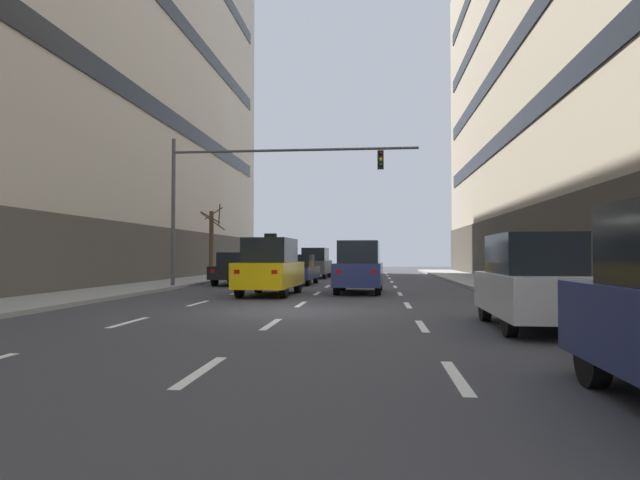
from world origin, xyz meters
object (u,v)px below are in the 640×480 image
(car_driving_0, at_px, (316,263))
(pedestrian_0, at_px, (529,267))
(taxi_driving_5, at_px, (270,267))
(street_tree_2, at_px, (212,242))
(car_driving_1, at_px, (359,267))
(traffic_signal_0, at_px, (247,182))
(taxi_driving_4, at_px, (363,263))
(car_driving_2, at_px, (238,269))
(car_parked_1, at_px, (532,281))
(car_driving_3, at_px, (298,270))

(car_driving_0, distance_m, pedestrian_0, 15.81)
(taxi_driving_5, xyz_separation_m, street_tree_2, (-6.31, 12.96, 1.31))
(car_driving_1, relative_size, traffic_signal_0, 0.39)
(taxi_driving_4, relative_size, traffic_signal_0, 0.37)
(taxi_driving_5, height_order, traffic_signal_0, traffic_signal_0)
(car_driving_1, distance_m, pedestrian_0, 8.14)
(car_driving_2, xyz_separation_m, traffic_signal_0, (1.33, -3.53, 4.12))
(car_driving_1, height_order, car_parked_1, car_driving_1)
(traffic_signal_0, bearing_deg, car_driving_1, -22.40)
(car_driving_1, bearing_deg, car_parked_1, -69.69)
(traffic_signal_0, distance_m, pedestrian_0, 13.45)
(car_driving_0, bearing_deg, taxi_driving_5, -90.18)
(car_driving_3, distance_m, pedestrian_0, 11.48)
(taxi_driving_5, relative_size, street_tree_2, 1.00)
(traffic_signal_0, height_order, street_tree_2, traffic_signal_0)
(car_driving_2, xyz_separation_m, street_tree_2, (-3.14, 5.59, 1.57))
(car_driving_3, bearing_deg, taxi_driving_5, -89.82)
(traffic_signal_0, xyz_separation_m, street_tree_2, (-4.47, 9.12, -2.55))
(car_driving_3, bearing_deg, pedestrian_0, -16.11)
(car_driving_0, relative_size, car_driving_3, 1.00)
(pedestrian_0, bearing_deg, car_driving_2, 168.91)
(car_driving_1, xyz_separation_m, taxi_driving_5, (-3.41, -1.67, 0.04))
(taxi_driving_4, bearing_deg, traffic_signal_0, -109.73)
(traffic_signal_0, bearing_deg, taxi_driving_4, 70.27)
(car_driving_1, xyz_separation_m, car_driving_3, (-3.43, 6.10, -0.28))
(street_tree_2, bearing_deg, car_driving_0, 25.50)
(car_driving_1, distance_m, car_parked_1, 11.35)
(traffic_signal_0, bearing_deg, car_driving_2, 110.66)
(car_driving_0, xyz_separation_m, car_driving_2, (-3.22, -8.63, -0.18))
(taxi_driving_4, bearing_deg, street_tree_2, -152.23)
(taxi_driving_4, bearing_deg, pedestrian_0, -59.91)
(taxi_driving_4, height_order, car_parked_1, taxi_driving_4)
(car_driving_3, distance_m, car_parked_1, 18.29)
(car_driving_1, height_order, traffic_signal_0, traffic_signal_0)
(car_driving_1, distance_m, car_driving_2, 8.70)
(taxi_driving_4, height_order, taxi_driving_5, taxi_driving_5)
(taxi_driving_4, distance_m, pedestrian_0, 15.49)
(car_parked_1, xyz_separation_m, pedestrian_0, (3.66, 13.56, 0.04))
(car_driving_1, height_order, car_driving_2, car_driving_1)
(car_driving_1, bearing_deg, taxi_driving_4, 90.59)
(car_driving_3, bearing_deg, car_driving_1, -60.65)
(car_driving_2, height_order, traffic_signal_0, traffic_signal_0)
(car_driving_3, distance_m, street_tree_2, 8.31)
(car_driving_0, xyz_separation_m, pedestrian_0, (10.95, -11.40, 0.01))
(car_driving_3, height_order, taxi_driving_4, taxi_driving_4)
(car_driving_1, distance_m, traffic_signal_0, 6.88)
(car_driving_0, distance_m, car_driving_2, 9.21)
(car_driving_2, distance_m, car_driving_3, 3.17)
(taxi_driving_4, relative_size, pedestrian_0, 2.76)
(car_parked_1, distance_m, street_tree_2, 25.87)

